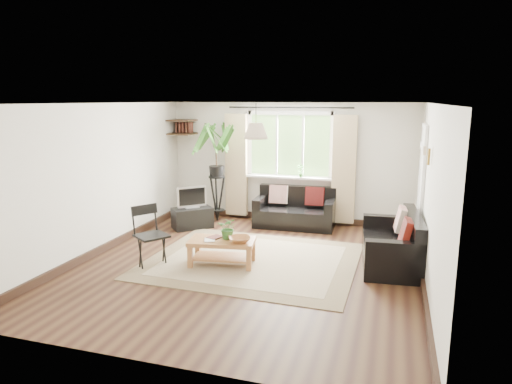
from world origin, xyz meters
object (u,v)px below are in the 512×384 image
(palm_stand, at_px, (217,172))
(folding_chair, at_px, (152,237))
(coffee_table, at_px, (222,252))
(sofa_back, at_px, (295,209))
(tv_stand, at_px, (192,218))
(sofa_right, at_px, (391,241))

(palm_stand, bearing_deg, folding_chair, -89.07)
(coffee_table, bearing_deg, palm_stand, 113.32)
(folding_chair, bearing_deg, sofa_back, 4.43)
(tv_stand, bearing_deg, coffee_table, -96.15)
(tv_stand, bearing_deg, sofa_right, -57.53)
(sofa_back, relative_size, coffee_table, 1.58)
(coffee_table, bearing_deg, tv_stand, 126.69)
(sofa_right, xyz_separation_m, coffee_table, (-2.42, -0.75, -0.18))
(coffee_table, height_order, tv_stand, tv_stand)
(sofa_right, relative_size, palm_stand, 0.79)
(coffee_table, relative_size, folding_chair, 1.08)
(sofa_back, height_order, tv_stand, sofa_back)
(tv_stand, distance_m, palm_stand, 1.07)
(tv_stand, height_order, palm_stand, palm_stand)
(sofa_back, distance_m, sofa_right, 2.46)
(tv_stand, bearing_deg, folding_chair, -124.54)
(sofa_back, xyz_separation_m, palm_stand, (-1.62, -0.02, 0.64))
(sofa_back, relative_size, folding_chair, 1.71)
(coffee_table, xyz_separation_m, palm_stand, (-1.03, 2.39, 0.80))
(palm_stand, bearing_deg, coffee_table, -66.68)
(sofa_right, bearing_deg, folding_chair, -77.06)
(coffee_table, xyz_separation_m, folding_chair, (-0.98, -0.34, 0.25))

